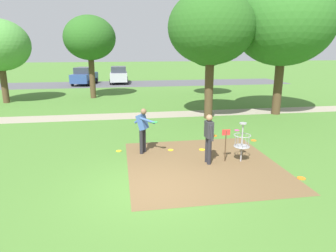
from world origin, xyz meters
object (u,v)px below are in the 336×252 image
Objects in this scene: disc_golf_basket at (240,141)px; frisbee_mid_grass at (119,151)px; player_foreground_watching at (143,128)px; frisbee_scattered_a at (237,130)px; frisbee_scattered_b at (301,178)px; parked_car_center_left at (119,75)px; tree_mid_center at (208,48)px; tree_mid_left at (284,23)px; parked_car_leftmost at (84,76)px; frisbee_by_tee at (202,150)px; frisbee_far_left at (171,150)px; player_throwing at (209,136)px; frisbee_far_right at (254,140)px; tree_near_right at (211,28)px; tree_mid_right at (90,38)px.

frisbee_mid_grass is at bearing 157.13° from disc_golf_basket.
player_foreground_watching is 5.38m from frisbee_scattered_a.
player_foreground_watching is at bearing 145.92° from frisbee_scattered_b.
frisbee_scattered_a is 0.97× the size of frisbee_scattered_b.
parked_car_center_left is at bearing 91.92° from player_foreground_watching.
tree_mid_center reaches higher than disc_golf_basket.
parked_car_leftmost is at bearing 126.89° from tree_mid_left.
frisbee_far_left is at bearing 172.65° from frisbee_by_tee.
tree_mid_left is 1.68× the size of parked_car_leftmost.
frisbee_scattered_a is 21.75m from parked_car_center_left.
frisbee_scattered_b is at bearing -34.62° from player_throwing.
tree_near_right is (-0.70, 4.44, 4.85)m from frisbee_far_right.
frisbee_far_right is 0.94× the size of frisbee_scattered_b.
frisbee_far_right is at bearing -76.19° from parked_car_center_left.
frisbee_by_tee is 9.79m from tree_mid_left.
frisbee_mid_grass is (-0.92, 0.33, -0.98)m from player_foreground_watching.
frisbee_mid_grass is at bearing 150.31° from player_throwing.
parked_car_leftmost is at bearing -168.20° from parked_car_center_left.
frisbee_scattered_b is at bearing -65.89° from tree_mid_right.
frisbee_by_tee is at bearing -134.43° from frisbee_scattered_a.
parked_car_center_left is (-2.90, 24.85, -0.05)m from player_throwing.
frisbee_by_tee is at bearing -7.35° from frisbee_far_left.
frisbee_mid_grass is 2.00m from frisbee_far_left.
frisbee_by_tee is at bearing -137.40° from tree_mid_left.
frisbee_far_left is at bearing 144.63° from disc_golf_basket.
disc_golf_basket is 0.81× the size of player_throwing.
tree_mid_left reaches higher than frisbee_far_right.
disc_golf_basket is at bearing -67.76° from tree_mid_right.
player_foreground_watching is 14.20m from tree_mid_right.
tree_mid_left is at bearing 5.05° from tree_near_right.
tree_mid_left is (4.31, 0.38, 0.30)m from tree_near_right.
frisbee_far_left and frisbee_far_right have the same top height.
frisbee_by_tee is 0.04× the size of tree_mid_center.
frisbee_scattered_b is at bearing -93.61° from frisbee_far_right.
player_foreground_watching is 2.48m from frisbee_by_tee.
frisbee_scattered_b is 16.78m from tree_mid_center.
frisbee_mid_grass is 5.73m from frisbee_far_right.
disc_golf_basket is 15.22m from tree_mid_center.
player_foreground_watching and player_throwing have the same top height.
player_throwing is 10.30m from tree_mid_left.
frisbee_far_left is 0.03× the size of tree_mid_left.
frisbee_far_left is (-1.04, 1.51, -0.96)m from player_throwing.
player_throwing is 24.96m from parked_car_leftmost.
parked_car_center_left is at bearing 89.67° from frisbee_mid_grass.
player_throwing is 8.12× the size of frisbee_mid_grass.
frisbee_scattered_b is (5.47, -3.41, 0.00)m from frisbee_mid_grass.
player_foreground_watching is 0.27× the size of tree_mid_right.
tree_mid_left is at bearing 40.49° from frisbee_scattered_a.
tree_near_right reaches higher than frisbee_scattered_b.
player_foreground_watching is 6.89× the size of frisbee_scattered_b.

